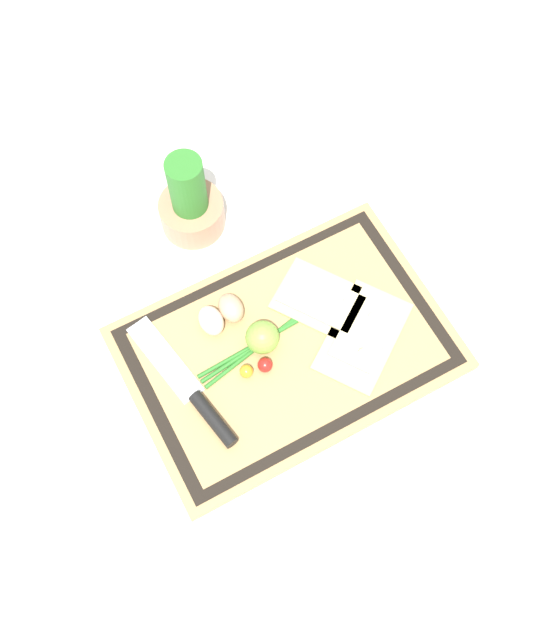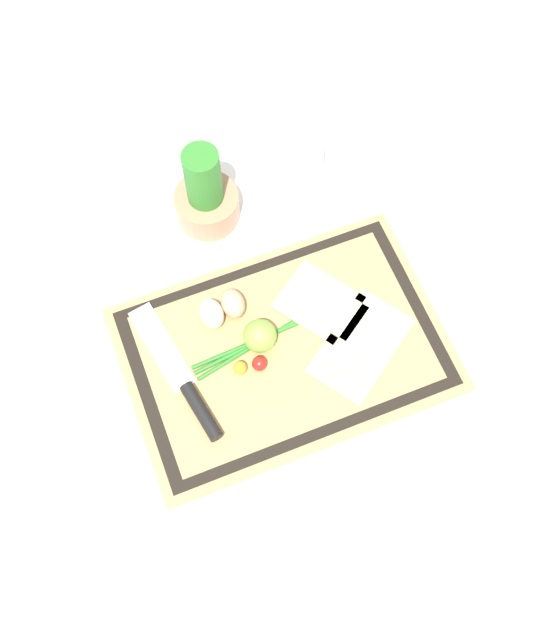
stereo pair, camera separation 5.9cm
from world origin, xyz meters
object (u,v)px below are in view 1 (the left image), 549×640
egg_pink (211,321)px  lime (262,337)px  herb_pot (190,204)px  sauce_jar (276,154)px  egg_brown (231,308)px  knife (199,401)px  cherry_tomato_yellow (246,371)px  pizza_slice_near (364,335)px  cherry_tomato_red (265,365)px  pizza_slice_far (326,302)px

egg_pink → lime: 0.09m
egg_pink → herb_pot: size_ratio=0.30×
egg_pink → sauce_jar: (0.25, 0.24, -0.00)m
lime → sauce_jar: (0.19, 0.31, -0.01)m
egg_brown → sauce_jar: size_ratio=0.57×
knife → egg_pink: 0.14m
egg_brown → cherry_tomato_yellow: 0.11m
cherry_tomato_yellow → sauce_jar: sauce_jar is taller
egg_brown → knife: bearing=-135.2°
pizza_slice_near → cherry_tomato_yellow: 0.20m
cherry_tomato_red → sauce_jar: sauce_jar is taller
lime → egg_pink: bearing=130.2°
egg_brown → cherry_tomato_yellow: egg_brown is taller
herb_pot → knife: bearing=-114.1°
cherry_tomato_red → cherry_tomato_yellow: bearing=170.8°
pizza_slice_near → egg_brown: size_ratio=3.87×
pizza_slice_near → herb_pot: size_ratio=1.17×
knife → egg_pink: (0.08, 0.11, 0.01)m
cherry_tomato_yellow → sauce_jar: bearing=55.0°
lime → cherry_tomato_red: size_ratio=2.26×
knife → herb_pot: herb_pot is taller
egg_pink → lime: bearing=-49.8°
egg_pink → cherry_tomato_yellow: (0.01, -0.10, -0.01)m
pizza_slice_far → cherry_tomato_yellow: size_ratio=9.12×
egg_brown → herb_pot: bearing=83.0°
pizza_slice_near → cherry_tomato_yellow: pizza_slice_near is taller
pizza_slice_near → lime: bearing=156.4°
pizza_slice_near → cherry_tomato_red: 0.17m
egg_pink → knife: bearing=-124.9°
sauce_jar → egg_pink: bearing=-136.2°
pizza_slice_far → knife: pizza_slice_far is taller
pizza_slice_near → lime: size_ratio=3.75×
sauce_jar → knife: bearing=-133.1°
lime → herb_pot: size_ratio=0.31×
pizza_slice_near → knife: 0.29m
egg_pink → cherry_tomato_red: 0.12m
pizza_slice_near → cherry_tomato_red: size_ratio=8.48×
egg_pink → lime: (0.06, -0.07, 0.01)m
lime → sauce_jar: sauce_jar is taller
cherry_tomato_yellow → sauce_jar: 0.42m
cherry_tomato_red → cherry_tomato_yellow: size_ratio=1.11×
knife → cherry_tomato_yellow: same height
knife → lime: (0.14, 0.04, 0.02)m
egg_brown → egg_pink: (-0.04, -0.00, 0.00)m
lime → herb_pot: herb_pot is taller
pizza_slice_far → cherry_tomato_yellow: 0.18m
pizza_slice_far → sauce_jar: bearing=77.6°
egg_pink → sauce_jar: size_ratio=0.57×
pizza_slice_near → sauce_jar: size_ratio=2.22×
pizza_slice_far → sauce_jar: size_ratio=2.15×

